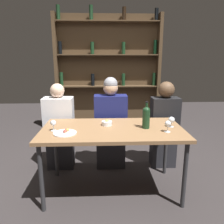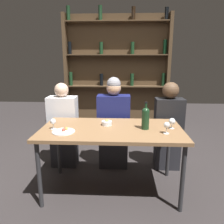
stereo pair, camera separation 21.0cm
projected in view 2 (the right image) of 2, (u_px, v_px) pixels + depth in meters
The scene contains 12 objects.
ground_plane at pixel (112, 189), 2.54m from camera, with size 10.00×10.00×0.00m, color #332D2D.
dining_table at pixel (111, 133), 2.37m from camera, with size 1.52×0.80×0.75m.
wine_rack_wall at pixel (117, 72), 4.21m from camera, with size 2.00×0.21×2.39m.
wine_bottle at pixel (146, 117), 2.30m from camera, with size 0.08×0.08×0.29m.
wine_glass_0 at pixel (167, 126), 2.17m from camera, with size 0.06×0.06×0.12m.
wine_glass_1 at pixel (172, 122), 2.33m from camera, with size 0.07×0.07×0.12m.
wine_glass_2 at pixel (53, 122), 2.31m from camera, with size 0.06×0.06×0.12m.
food_plate_0 at pixel (64, 131), 2.23m from camera, with size 0.23×0.23×0.04m.
snack_bowl at pixel (107, 123), 2.45m from camera, with size 0.11×0.11×0.07m.
seated_person_left at pixel (64, 128), 2.99m from camera, with size 0.38×0.22×1.17m.
seated_person_center at pixel (114, 126), 2.95m from camera, with size 0.43×0.22×1.24m.
seated_person_right at pixel (168, 128), 2.92m from camera, with size 0.37×0.22×1.18m.
Camera 2 is at (0.11, -2.24, 1.49)m, focal length 35.00 mm.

